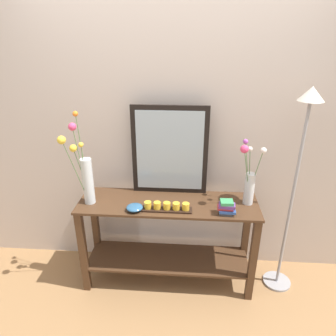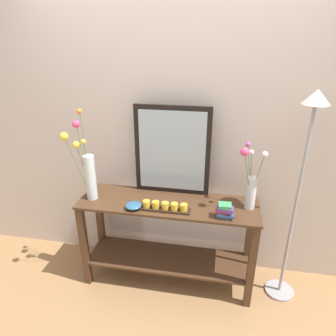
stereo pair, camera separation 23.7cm
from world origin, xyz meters
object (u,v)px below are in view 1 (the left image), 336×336
Objects in this scene: console_table at (168,233)px; candle_tray at (167,207)px; vase_right at (249,181)px; decorative_bowl at (135,207)px; mirror_leaning at (170,151)px; floor_lamp at (299,163)px; tall_vase_left at (84,172)px; book_stack at (226,208)px.

candle_tray reaches higher than console_table.
vase_right is 0.92m from decorative_bowl.
floor_lamp reaches higher than mirror_leaning.
decorative_bowl is (0.40, -0.09, -0.25)m from tall_vase_left.
console_table is at bearing 89.40° from candle_tray.
tall_vase_left is at bearing 167.38° from decorative_bowl.
decorative_bowl is (-0.25, -0.02, -0.00)m from candle_tray.
mirror_leaning is 0.68m from vase_right.
floor_lamp is at bearing -2.15° from vase_right.
book_stack is 0.08× the size of floor_lamp.
book_stack reaches higher than console_table.
candle_tray is at bearing -172.20° from floor_lamp.
mirror_leaning is at bearing 169.96° from floor_lamp.
vase_right is 4.06× the size of decorative_bowl.
vase_right is 1.34× the size of candle_tray.
floor_lamp is at bearing 2.41° from tall_vase_left.
tall_vase_left is 0.70m from candle_tray.
decorative_bowl is at bearing -149.90° from console_table.
vase_right is (0.64, 0.03, 0.51)m from console_table.
floor_lamp is at bearing 7.33° from decorative_bowl.
tall_vase_left reaches higher than console_table.
tall_vase_left is 1.29m from vase_right.
candle_tray is 2.82× the size of book_stack.
book_stack is at bearing -4.74° from tall_vase_left.
tall_vase_left is at bearing -177.59° from floor_lamp.
vase_right is (1.29, 0.08, -0.07)m from tall_vase_left.
book_stack is at bearing -163.11° from floor_lamp.
mirror_leaning reaches higher than candle_tray.
mirror_leaning is at bearing 89.64° from candle_tray.
floor_lamp is at bearing 0.82° from console_table.
floor_lamp is at bearing -10.04° from mirror_leaning.
mirror_leaning is 5.44× the size of book_stack.
decorative_bowl is (-0.25, -0.14, 0.33)m from console_table.
candle_tray is (-0.64, -0.15, -0.18)m from vase_right.
floor_lamp reaches higher than tall_vase_left.
decorative_bowl is 0.93× the size of book_stack.
console_table is 3.74× the size of candle_tray.
console_table is 1.20m from floor_lamp.
floor_lamp reaches higher than candle_tray.
book_stack is at bearing -0.16° from decorative_bowl.
tall_vase_left reaches higher than book_stack.
tall_vase_left is 0.43× the size of floor_lamp.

